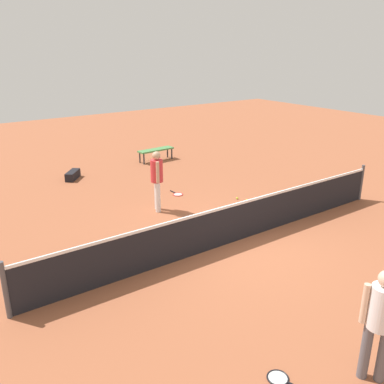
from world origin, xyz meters
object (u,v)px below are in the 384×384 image
object	(u,v)px
tennis_racket_near_player	(177,194)
tennis_ball_near_player	(240,219)
player_near_side	(157,176)
tennis_ball_midcourt	(247,200)
courtside_bench	(156,151)
equipment_bag	(73,175)
tennis_racket_far_player	(280,379)
tennis_ball_by_net	(237,198)
player_far_side	(381,317)

from	to	relation	value
tennis_racket_near_player	tennis_ball_near_player	distance (m)	2.66
player_near_side	tennis_ball_midcourt	world-z (taller)	player_near_side
courtside_bench	equipment_bag	size ratio (longest dim) A/B	1.92
tennis_ball_midcourt	equipment_bag	world-z (taller)	equipment_bag
tennis_racket_far_player	tennis_ball_midcourt	size ratio (longest dim) A/B	9.19
tennis_racket_near_player	tennis_ball_midcourt	xyz separation A→B (m)	(-1.36, 1.69, 0.02)
player_near_side	courtside_bench	bearing A→B (deg)	-120.14
tennis_racket_far_player	courtside_bench	world-z (taller)	courtside_bench
player_near_side	tennis_racket_near_player	distance (m)	1.72
tennis_ball_by_net	tennis_ball_midcourt	world-z (taller)	same
player_near_side	tennis_racket_far_player	distance (m)	6.73
tennis_racket_far_player	tennis_ball_near_player	xyz separation A→B (m)	(-3.28, -4.52, 0.02)
tennis_racket_near_player	courtside_bench	distance (m)	4.16
tennis_ball_by_net	equipment_bag	size ratio (longest dim) A/B	0.08
player_far_side	tennis_ball_near_player	distance (m)	5.77
tennis_ball_near_player	courtside_bench	world-z (taller)	courtside_bench
tennis_ball_by_net	tennis_ball_midcourt	size ratio (longest dim) A/B	1.00
player_far_side	tennis_racket_near_player	xyz separation A→B (m)	(-1.97, -7.88, -1.00)
tennis_racket_near_player	tennis_racket_far_player	size ratio (longest dim) A/B	0.96
tennis_ball_midcourt	courtside_bench	size ratio (longest dim) A/B	0.04
tennis_racket_near_player	player_near_side	bearing A→B (deg)	33.44
tennis_ball_midcourt	tennis_racket_far_player	bearing A→B (deg)	51.36
player_near_side	equipment_bag	world-z (taller)	player_near_side
tennis_ball_midcourt	courtside_bench	xyz separation A→B (m)	(-0.16, -5.55, 0.38)
tennis_racket_far_player	tennis_ball_midcourt	world-z (taller)	tennis_ball_midcourt
tennis_ball_by_net	tennis_racket_far_player	bearing A→B (deg)	53.57
tennis_racket_near_player	tennis_racket_far_player	xyz separation A→B (m)	(3.02, 7.17, 0.00)
player_near_side	player_far_side	xyz separation A→B (m)	(0.80, 7.11, 0.00)
tennis_ball_near_player	tennis_ball_midcourt	bearing A→B (deg)	-138.92
player_near_side	tennis_ball_by_net	distance (m)	2.67
player_far_side	tennis_racket_near_player	distance (m)	8.18
tennis_ball_by_net	courtside_bench	xyz separation A→B (m)	(-0.28, -5.25, 0.38)
tennis_racket_near_player	tennis_ball_by_net	xyz separation A→B (m)	(-1.24, 1.40, 0.02)
tennis_ball_near_player	equipment_bag	size ratio (longest dim) A/B	0.08
tennis_ball_midcourt	courtside_bench	distance (m)	5.56
tennis_racket_far_player	tennis_ball_near_player	bearing A→B (deg)	-125.97
player_near_side	tennis_ball_by_net	xyz separation A→B (m)	(-2.41, 0.62, -0.98)
player_near_side	tennis_ball_by_net	size ratio (longest dim) A/B	25.76
player_near_side	courtside_bench	distance (m)	5.39
tennis_ball_near_player	courtside_bench	bearing A→B (deg)	-100.94
tennis_ball_midcourt	tennis_ball_near_player	bearing A→B (deg)	41.08
tennis_ball_by_net	equipment_bag	distance (m)	5.87
tennis_racket_far_player	tennis_ball_by_net	xyz separation A→B (m)	(-4.26, -5.78, 0.02)
player_near_side	tennis_ball_midcourt	size ratio (longest dim) A/B	25.76
tennis_ball_by_net	tennis_ball_midcourt	xyz separation A→B (m)	(-0.12, 0.30, 0.00)
tennis_racket_near_player	courtside_bench	world-z (taller)	courtside_bench
player_near_side	courtside_bench	world-z (taller)	player_near_side
player_near_side	tennis_ball_near_player	size ratio (longest dim) A/B	25.76
tennis_racket_near_player	equipment_bag	size ratio (longest dim) A/B	0.74
player_near_side	tennis_racket_far_player	bearing A→B (deg)	73.87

